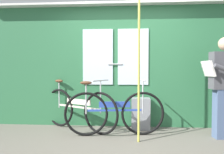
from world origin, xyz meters
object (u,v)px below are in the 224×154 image
Objects in this scene: bicycle_leaning_behind at (114,112)px; handrail_pole at (139,66)px; passenger_reading_newspaper at (224,85)px; bicycle_near_door at (78,109)px; trash_bin_by_wall at (141,113)px.

bicycle_leaning_behind is 0.95m from handrail_pole.
bicycle_leaning_behind is 1.88m from passenger_reading_newspaper.
bicycle_near_door is 0.76m from bicycle_leaning_behind.
handrail_pole is (1.10, -0.61, 0.80)m from bicycle_near_door.
passenger_reading_newspaper is at bearing 11.87° from handrail_pole.
handrail_pole is at bearing -45.55° from bicycle_leaning_behind.
trash_bin_by_wall is at bearing -27.68° from passenger_reading_newspaper.
bicycle_leaning_behind is 0.67m from trash_bin_by_wall.
passenger_reading_newspaper reaches higher than bicycle_leaning_behind.
bicycle_leaning_behind reaches higher than trash_bin_by_wall.
handrail_pole reaches higher than passenger_reading_newspaper.
bicycle_near_door is at bearing -172.00° from trash_bin_by_wall.
bicycle_leaning_behind reaches higher than bicycle_near_door.
handrail_pole reaches higher than bicycle_leaning_behind.
bicycle_leaning_behind is at bearing 7.54° from bicycle_near_door.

